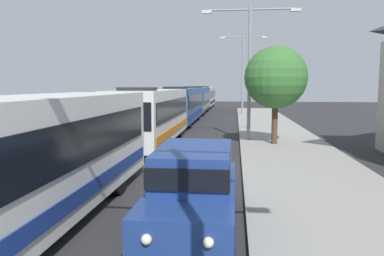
% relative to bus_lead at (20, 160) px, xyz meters
% --- Properties ---
extents(bus_lead, '(2.58, 11.86, 3.21)m').
position_rel_bus_lead_xyz_m(bus_lead, '(0.00, 0.00, 0.00)').
color(bus_lead, silver).
rests_on(bus_lead, ground_plane).
extents(bus_second_in_line, '(2.58, 10.44, 3.21)m').
position_rel_bus_lead_xyz_m(bus_second_in_line, '(-0.00, 12.87, -0.00)').
color(bus_second_in_line, silver).
rests_on(bus_second_in_line, ground_plane).
extents(bus_middle, '(2.58, 11.40, 3.21)m').
position_rel_bus_lead_xyz_m(bus_middle, '(-0.00, 24.36, -0.00)').
color(bus_middle, '#284C8C').
rests_on(bus_middle, ground_plane).
extents(bus_fourth_in_line, '(2.58, 11.36, 3.21)m').
position_rel_bus_lead_xyz_m(bus_fourth_in_line, '(-0.00, 36.57, -0.00)').
color(bus_fourth_in_line, '#284C8C').
rests_on(bus_fourth_in_line, ground_plane).
extents(bus_rear, '(2.58, 11.99, 3.21)m').
position_rel_bus_lead_xyz_m(bus_rear, '(0.00, 48.67, 0.00)').
color(bus_rear, silver).
rests_on(bus_rear, ground_plane).
extents(white_suv, '(1.86, 4.96, 1.90)m').
position_rel_bus_lead_xyz_m(white_suv, '(3.70, 0.80, -0.66)').
color(white_suv, navy).
rests_on(white_suv, ground_plane).
extents(streetlamp_mid, '(5.51, 0.28, 7.60)m').
position_rel_bus_lead_xyz_m(streetlamp_mid, '(5.40, 14.34, 3.14)').
color(streetlamp_mid, gray).
rests_on(streetlamp_mid, sidewalk).
extents(streetlamp_far, '(5.08, 0.28, 8.66)m').
position_rel_bus_lead_xyz_m(streetlamp_far, '(5.40, 34.36, 3.67)').
color(streetlamp_far, gray).
rests_on(streetlamp_far, sidewalk).
extents(roadside_tree, '(3.33, 3.33, 5.24)m').
position_rel_bus_lead_xyz_m(roadside_tree, '(6.74, 12.95, 2.02)').
color(roadside_tree, '#4C3823').
rests_on(roadside_tree, sidewalk).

